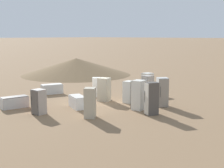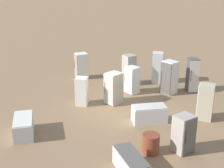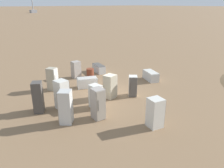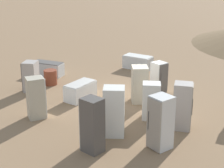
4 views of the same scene
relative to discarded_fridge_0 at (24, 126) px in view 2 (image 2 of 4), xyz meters
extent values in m
plane|color=#846647|center=(-0.03, 4.87, -0.38)|extent=(1000.00, 1000.00, 0.00)
cube|color=silver|center=(0.00, 0.00, -0.02)|extent=(1.80, 1.30, 0.73)
cube|color=silver|center=(0.00, 0.00, 0.37)|extent=(1.73, 1.24, 0.04)
cube|color=#B2A88E|center=(-0.74, 5.02, 0.44)|extent=(0.85, 0.89, 1.65)
cube|color=#BCB7AD|center=(-0.65, 4.64, 0.44)|extent=(0.65, 0.20, 1.59)
cylinder|color=#2D2D2D|center=(-0.88, 4.56, 0.53)|extent=(0.02, 0.02, 0.58)
cube|color=silver|center=(-1.98, 9.04, 0.57)|extent=(0.93, 0.93, 1.90)
cube|color=gray|center=(-1.76, 9.30, 0.57)|extent=(0.52, 0.46, 1.82)
cylinder|color=#2D2D2D|center=(-1.56, 9.17, 0.66)|extent=(0.02, 0.02, 0.66)
cube|color=silver|center=(4.66, 2.17, -0.03)|extent=(1.81, 1.01, 0.70)
cube|color=#56514C|center=(4.66, 2.17, 0.34)|extent=(1.74, 0.97, 0.04)
cube|color=silver|center=(-5.27, 5.55, 0.43)|extent=(0.85, 0.84, 1.63)
cube|color=gray|center=(-5.34, 5.18, 0.43)|extent=(0.68, 0.18, 1.56)
cylinder|color=#2D2D2D|center=(-5.60, 5.20, 0.51)|extent=(0.02, 0.02, 0.57)
cube|color=silver|center=(-0.24, 8.42, 0.55)|extent=(0.85, 0.77, 1.86)
cube|color=#56514C|center=(-0.19, 8.08, 0.55)|extent=(0.73, 0.15, 1.79)
cylinder|color=#2D2D2D|center=(-0.45, 8.01, 0.64)|extent=(0.02, 0.02, 0.65)
cube|color=silver|center=(-1.48, 3.54, 0.35)|extent=(0.84, 0.83, 1.47)
cube|color=#56514C|center=(-1.72, 3.75, 0.35)|extent=(0.40, 0.45, 1.41)
cylinder|color=#2D2D2D|center=(-1.61, 3.93, 0.42)|extent=(0.02, 0.02, 0.51)
cube|color=silver|center=(-1.43, 6.72, 0.38)|extent=(0.76, 0.65, 1.52)
cube|color=silver|center=(-1.40, 6.41, 0.38)|extent=(0.68, 0.11, 1.46)
cylinder|color=#2D2D2D|center=(-1.64, 6.35, 0.45)|extent=(0.02, 0.02, 0.53)
cube|color=#A89E93|center=(4.55, 4.69, 0.36)|extent=(0.63, 0.71, 1.48)
cube|color=#56514C|center=(4.88, 4.70, 0.36)|extent=(0.06, 0.67, 1.42)
cylinder|color=#2D2D2D|center=(4.91, 4.46, 0.43)|extent=(0.02, 0.02, 0.52)
cube|color=white|center=(1.96, 5.20, -0.01)|extent=(1.30, 1.72, 0.74)
cube|color=#BCB7AD|center=(1.96, 5.20, 0.38)|extent=(1.25, 1.65, 0.04)
cube|color=#B2A88E|center=(3.14, 7.54, 0.47)|extent=(0.88, 0.86, 1.72)
cube|color=silver|center=(2.85, 7.34, 0.47)|extent=(0.36, 0.49, 1.65)
cylinder|color=#2D2D2D|center=(2.71, 7.50, 0.56)|extent=(0.02, 0.02, 0.60)
cube|color=#A89E93|center=(-2.66, 7.39, 0.53)|extent=(0.68, 0.64, 1.83)
cube|color=gray|center=(-3.01, 7.41, 0.53)|extent=(0.06, 0.59, 1.76)
cylinder|color=#2D2D2D|center=(-3.03, 7.62, 0.62)|extent=(0.02, 0.02, 0.64)
cube|color=#4C4742|center=(0.23, 9.74, 0.58)|extent=(0.85, 0.81, 1.92)
cube|color=beige|center=(0.53, 9.57, 0.58)|extent=(0.30, 0.48, 1.84)
cylinder|color=#2D2D2D|center=(0.46, 9.38, 0.67)|extent=(0.02, 0.02, 0.67)
cylinder|color=brown|center=(3.99, 3.59, 0.00)|extent=(0.66, 0.66, 0.76)
camera|label=1|loc=(15.14, 19.86, 4.24)|focal=50.00mm
camera|label=2|loc=(11.82, -3.26, 6.15)|focal=50.00mm
camera|label=3|loc=(-11.88, 13.71, 5.86)|focal=35.00mm
camera|label=4|loc=(-2.61, 20.63, 6.02)|focal=60.00mm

